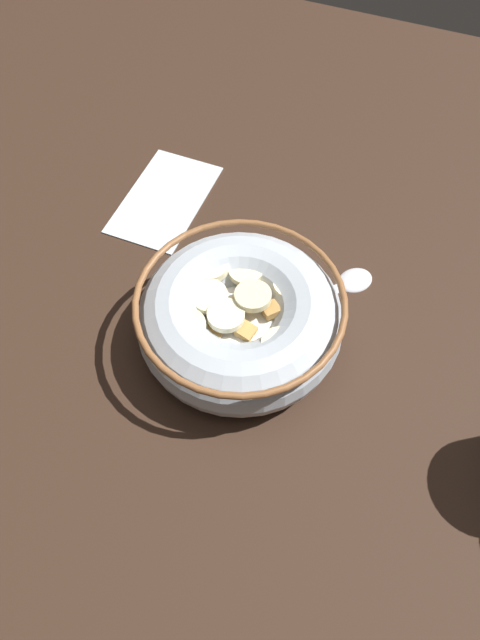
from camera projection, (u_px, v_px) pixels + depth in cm
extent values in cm
cube|color=#332116|center=(240.00, 343.00, 55.65)|extent=(113.56, 113.56, 2.00)
cylinder|color=#B2BCC6|center=(240.00, 336.00, 54.56)|extent=(10.05, 10.05, 0.60)
torus|color=#B2BCC6|center=(240.00, 319.00, 52.17)|extent=(18.27, 18.27, 6.27)
torus|color=brown|center=(240.00, 301.00, 49.79)|extent=(18.32, 18.32, 0.60)
cylinder|color=white|center=(240.00, 315.00, 51.63)|extent=(14.50, 14.50, 0.40)
cube|color=tan|center=(174.00, 305.00, 51.43)|extent=(1.92, 1.93, 0.71)
cube|color=#AD7F42|center=(213.00, 335.00, 49.96)|extent=(1.71, 1.73, 0.73)
cube|color=tan|center=(310.00, 336.00, 49.72)|extent=(2.05, 2.07, 0.78)
cube|color=#B78947|center=(274.00, 364.00, 48.42)|extent=(2.13, 2.13, 0.72)
cube|color=tan|center=(290.00, 346.00, 49.33)|extent=(2.17, 2.17, 0.83)
cube|color=#B78947|center=(221.00, 267.00, 53.89)|extent=(1.83, 1.79, 0.80)
cube|color=#AD7F42|center=(259.00, 293.00, 52.01)|extent=(1.62, 1.61, 0.68)
cube|color=tan|center=(234.00, 305.00, 51.35)|extent=(2.01, 2.03, 0.77)
cube|color=#AD7F42|center=(208.00, 301.00, 51.65)|extent=(2.16, 2.16, 0.79)
cube|color=#B78947|center=(256.00, 369.00, 48.23)|extent=(1.76, 1.75, 0.72)
cube|color=#B78947|center=(270.00, 284.00, 52.72)|extent=(1.88, 1.92, 0.84)
cube|color=#B78947|center=(246.00, 331.00, 50.07)|extent=(1.79, 1.84, 0.82)
cube|color=#AD7F42|center=(271.00, 310.00, 51.06)|extent=(2.17, 2.18, 0.87)
cube|color=#B78947|center=(293.00, 314.00, 50.96)|extent=(1.82, 1.80, 0.73)
cylinder|color=#F9EFC6|center=(291.00, 285.00, 51.90)|extent=(4.42, 4.42, 0.71)
cylinder|color=beige|center=(280.00, 344.00, 48.20)|extent=(4.25, 4.24, 1.21)
cylinder|color=beige|center=(246.00, 270.00, 52.68)|extent=(4.22, 4.19, 0.97)
cylinder|color=#F4EABC|center=(211.00, 294.00, 51.20)|extent=(4.30, 4.30, 1.16)
cylinder|color=beige|center=(187.00, 326.00, 49.34)|extent=(3.28, 3.30, 1.30)
cylinder|color=beige|center=(253.00, 296.00, 50.60)|extent=(3.26, 3.26, 0.92)
cylinder|color=#F9EFC6|center=(227.00, 358.00, 47.87)|extent=(4.58, 4.58, 0.87)
cylinder|color=#F9EFC6|center=(226.00, 315.00, 49.83)|extent=(4.21, 4.19, 0.78)
cylinder|color=#F9EFC6|center=(211.00, 268.00, 52.62)|extent=(4.58, 4.61, 1.27)
ellipsoid|color=silver|center=(356.00, 278.00, 58.04)|extent=(4.61, 4.47, 0.80)
cube|color=silver|center=(285.00, 315.00, 55.94)|extent=(10.82, 8.74, 0.36)
cube|color=silver|center=(165.00, 199.00, 64.17)|extent=(13.64, 8.25, 0.30)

